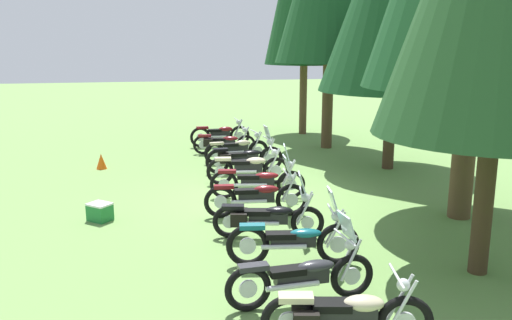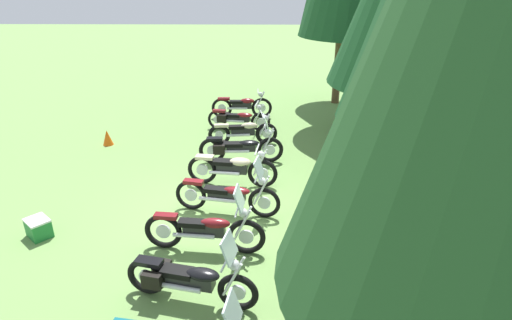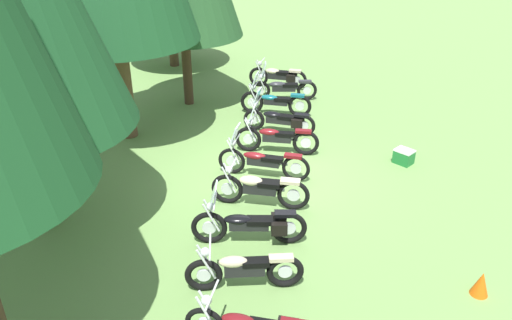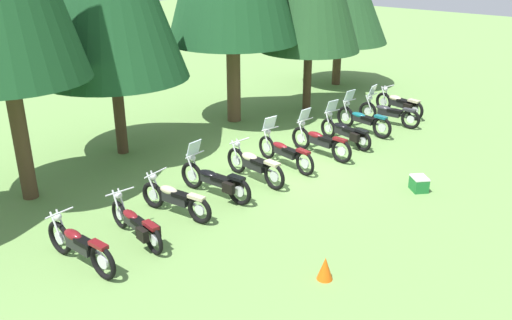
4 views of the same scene
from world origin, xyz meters
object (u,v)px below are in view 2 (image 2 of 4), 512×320
(motorcycle_0, at_px, (242,106))
(traffic_cone, at_px, (107,138))
(motorcycle_7, at_px, (189,278))
(motorcycle_4, at_px, (233,168))
(picnic_cooler, at_px, (39,228))
(motorcycle_1, at_px, (237,118))
(motorcycle_6, at_px, (206,229))
(motorcycle_2, at_px, (244,132))
(motorcycle_3, at_px, (240,147))
(motorcycle_5, at_px, (228,195))

(motorcycle_0, height_order, traffic_cone, motorcycle_0)
(motorcycle_0, xyz_separation_m, motorcycle_7, (9.60, -0.40, -0.02))
(motorcycle_4, distance_m, traffic_cone, 4.91)
(motorcycle_7, distance_m, picnic_cooler, 3.80)
(motorcycle_1, height_order, motorcycle_4, motorcycle_4)
(motorcycle_1, xyz_separation_m, traffic_cone, (1.44, -3.96, -0.18))
(motorcycle_4, height_order, motorcycle_6, motorcycle_6)
(motorcycle_2, height_order, motorcycle_3, motorcycle_3)
(motorcycle_5, xyz_separation_m, motorcycle_6, (1.38, -0.32, 0.01))
(motorcycle_4, relative_size, motorcycle_7, 1.04)
(motorcycle_0, bearing_deg, motorcycle_6, -93.49)
(motorcycle_6, distance_m, motorcycle_7, 1.36)
(motorcycle_3, bearing_deg, motorcycle_7, -98.16)
(motorcycle_1, bearing_deg, motorcycle_6, -82.44)
(motorcycle_2, distance_m, motorcycle_4, 2.78)
(motorcycle_4, xyz_separation_m, motorcycle_6, (2.75, -0.32, -0.01))
(picnic_cooler, distance_m, traffic_cone, 5.03)
(motorcycle_2, relative_size, motorcycle_7, 0.98)
(motorcycle_0, height_order, motorcycle_3, motorcycle_3)
(motorcycle_6, bearing_deg, motorcycle_7, -88.78)
(motorcycle_0, relative_size, motorcycle_5, 0.95)
(motorcycle_0, height_order, motorcycle_2, motorcycle_0)
(motorcycle_1, distance_m, motorcycle_5, 5.50)
(motorcycle_7, bearing_deg, motorcycle_4, 96.93)
(motorcycle_5, bearing_deg, motorcycle_2, 98.91)
(motorcycle_6, bearing_deg, motorcycle_3, 89.68)
(picnic_cooler, bearing_deg, motorcycle_6, 82.99)
(motorcycle_1, bearing_deg, motorcycle_7, -82.90)
(picnic_cooler, relative_size, traffic_cone, 1.28)
(motorcycle_2, relative_size, motorcycle_4, 0.95)
(motorcycle_0, height_order, motorcycle_5, motorcycle_5)
(motorcycle_1, relative_size, motorcycle_2, 1.00)
(motorcycle_3, relative_size, motorcycle_7, 1.08)
(picnic_cooler, bearing_deg, motorcycle_7, 61.93)
(motorcycle_0, distance_m, motorcycle_6, 8.24)
(motorcycle_7, height_order, traffic_cone, motorcycle_7)
(motorcycle_2, distance_m, motorcycle_6, 5.54)
(motorcycle_2, xyz_separation_m, motorcycle_3, (1.37, -0.04, 0.03))
(motorcycle_7, xyz_separation_m, traffic_cone, (-6.80, -3.68, -0.21))
(motorcycle_3, xyz_separation_m, motorcycle_6, (4.16, -0.43, 0.01))
(motorcycle_2, bearing_deg, motorcycle_3, -98.38)
(motorcycle_3, distance_m, motorcycle_6, 4.18)
(motorcycle_0, height_order, motorcycle_6, motorcycle_6)
(motorcycle_1, relative_size, motorcycle_3, 0.91)
(motorcycle_1, height_order, motorcycle_3, motorcycle_3)
(motorcycle_5, bearing_deg, motorcycle_1, 102.30)
(traffic_cone, bearing_deg, motorcycle_0, 124.43)
(motorcycle_1, distance_m, motorcycle_4, 4.14)
(motorcycle_0, distance_m, motorcycle_1, 1.36)
(motorcycle_6, xyz_separation_m, traffic_cone, (-5.45, -3.78, -0.23))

